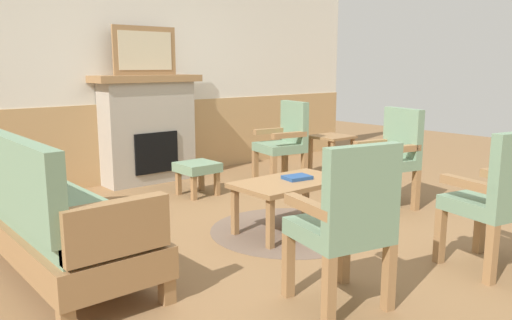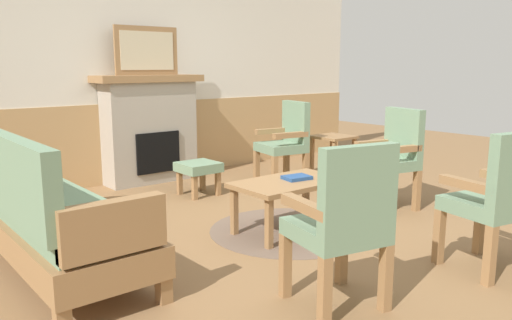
% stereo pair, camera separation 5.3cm
% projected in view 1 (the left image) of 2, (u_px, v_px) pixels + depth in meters
% --- Properties ---
extents(ground_plane, '(14.00, 14.00, 0.00)m').
position_uv_depth(ground_plane, '(282.00, 227.00, 4.46)').
color(ground_plane, olive).
extents(wall_back, '(7.20, 0.14, 2.70)m').
position_uv_depth(wall_back, '(136.00, 72.00, 6.16)').
color(wall_back, silver).
rests_on(wall_back, ground_plane).
extents(fireplace, '(1.30, 0.44, 1.28)m').
position_uv_depth(fireplace, '(148.00, 128.00, 6.10)').
color(fireplace, '#A39989').
rests_on(fireplace, ground_plane).
extents(framed_picture, '(0.80, 0.04, 0.56)m').
position_uv_depth(framed_picture, '(145.00, 51.00, 5.93)').
color(framed_picture, olive).
rests_on(framed_picture, fireplace).
extents(couch, '(0.70, 1.80, 0.98)m').
position_uv_depth(couch, '(54.00, 218.00, 3.38)').
color(couch, olive).
rests_on(couch, ground_plane).
extents(coffee_table, '(0.96, 0.56, 0.44)m').
position_uv_depth(coffee_table, '(290.00, 187.00, 4.31)').
color(coffee_table, olive).
rests_on(coffee_table, ground_plane).
extents(round_rug, '(1.36, 1.36, 0.01)m').
position_uv_depth(round_rug, '(289.00, 230.00, 4.38)').
color(round_rug, brown).
rests_on(round_rug, ground_plane).
extents(book_on_table, '(0.25, 0.20, 0.03)m').
position_uv_depth(book_on_table, '(297.00, 177.00, 4.34)').
color(book_on_table, navy).
rests_on(book_on_table, coffee_table).
extents(footstool, '(0.40, 0.40, 0.36)m').
position_uv_depth(footstool, '(197.00, 169.00, 5.52)').
color(footstool, olive).
rests_on(footstool, ground_plane).
extents(armchair_near_fireplace, '(0.58, 0.58, 0.98)m').
position_uv_depth(armchair_near_fireplace, '(392.00, 154.00, 5.02)').
color(armchair_near_fireplace, olive).
rests_on(armchair_near_fireplace, ground_plane).
extents(armchair_by_window_left, '(0.56, 0.56, 0.98)m').
position_uv_depth(armchair_by_window_left, '(285.00, 139.00, 5.98)').
color(armchair_by_window_left, olive).
rests_on(armchair_by_window_left, ground_plane).
extents(armchair_front_left, '(0.57, 0.57, 0.98)m').
position_uv_depth(armchair_front_left, '(347.00, 219.00, 2.89)').
color(armchair_front_left, olive).
rests_on(armchair_front_left, ground_plane).
extents(armchair_front_center, '(0.57, 0.57, 0.98)m').
position_uv_depth(armchair_front_center, '(499.00, 195.00, 3.43)').
color(armchair_front_center, olive).
rests_on(armchair_front_center, ground_plane).
extents(side_table, '(0.44, 0.44, 0.55)m').
position_uv_depth(side_table, '(332.00, 145.00, 6.24)').
color(side_table, olive).
rests_on(side_table, ground_plane).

